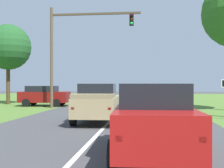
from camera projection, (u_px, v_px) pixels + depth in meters
The scene contains 6 objects.
ground_plane at pixel (105, 127), 13.66m from camera, with size 120.00×120.00×0.00m, color #424244.
red_suv_near at pixel (152, 118), 8.23m from camera, with size 2.32×4.99×1.98m.
pickup_truck_lead at pixel (98, 103), 15.34m from camera, with size 2.34×5.19×1.98m.
traffic_light at pixel (74, 42), 23.93m from camera, with size 7.31×0.40×8.13m.
crossing_suv_far at pixel (44, 95), 26.18m from camera, with size 4.32×2.23×1.77m.
extra_tree_1 at pixel (8, 47), 28.41m from camera, with size 4.33×4.33×7.63m.
Camera 1 is at (1.87, -2.46, 1.99)m, focal length 47.86 mm.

